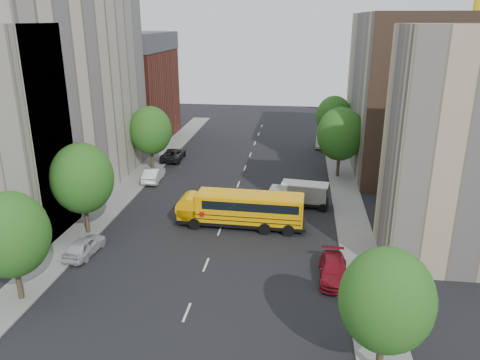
% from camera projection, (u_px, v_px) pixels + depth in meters
% --- Properties ---
extents(ground, '(120.00, 120.00, 0.00)m').
position_uv_depth(ground, '(224.00, 221.00, 42.20)').
color(ground, black).
rests_on(ground, ground).
extents(sidewalk_left, '(3.00, 80.00, 0.12)m').
position_uv_depth(sidewalk_left, '(122.00, 195.00, 48.28)').
color(sidewalk_left, slate).
rests_on(sidewalk_left, ground).
extents(sidewalk_right, '(3.00, 80.00, 0.12)m').
position_uv_depth(sidewalk_right, '(349.00, 206.00, 45.44)').
color(sidewalk_right, slate).
rests_on(sidewalk_right, ground).
extents(lane_markings, '(0.15, 64.00, 0.01)m').
position_uv_depth(lane_markings, '(238.00, 184.00, 51.57)').
color(lane_markings, silver).
rests_on(lane_markings, ground).
extents(building_left_cream, '(10.00, 26.00, 20.00)m').
position_uv_depth(building_left_cream, '(55.00, 96.00, 46.78)').
color(building_left_cream, '#C2B39C').
rests_on(building_left_cream, ground).
extents(building_left_redbrick, '(10.00, 15.00, 13.00)m').
position_uv_depth(building_left_redbrick, '(133.00, 97.00, 68.54)').
color(building_left_redbrick, maroon).
rests_on(building_left_redbrick, ground).
extents(building_right_near, '(10.00, 7.00, 17.00)m').
position_uv_depth(building_right_near, '(463.00, 150.00, 32.99)').
color(building_right_near, tan).
rests_on(building_right_near, ground).
extents(building_right_far, '(10.00, 22.00, 18.00)m').
position_uv_depth(building_right_far, '(399.00, 92.00, 55.78)').
color(building_right_far, tan).
rests_on(building_right_far, ground).
extents(building_right_sidewall, '(10.10, 0.30, 18.00)m').
position_uv_depth(building_right_sidewall, '(420.00, 109.00, 45.47)').
color(building_right_sidewall, brown).
rests_on(building_right_sidewall, ground).
extents(street_tree_0, '(4.80, 4.80, 7.41)m').
position_uv_depth(street_tree_0, '(11.00, 235.00, 28.92)').
color(street_tree_0, '#38281C').
rests_on(street_tree_0, ground).
extents(street_tree_1, '(5.12, 5.12, 7.90)m').
position_uv_depth(street_tree_1, '(82.00, 178.00, 38.19)').
color(street_tree_1, '#38281C').
rests_on(street_tree_1, ground).
extents(street_tree_2, '(4.99, 4.99, 7.71)m').
position_uv_depth(street_tree_2, '(151.00, 130.00, 55.10)').
color(street_tree_2, '#38281C').
rests_on(street_tree_2, ground).
extents(street_tree_3, '(4.61, 4.61, 7.11)m').
position_uv_depth(street_tree_3, '(387.00, 300.00, 22.52)').
color(street_tree_3, '#38281C').
rests_on(street_tree_3, ground).
extents(street_tree_4, '(5.25, 5.25, 8.10)m').
position_uv_depth(street_tree_4, '(340.00, 134.00, 52.30)').
color(street_tree_4, '#38281C').
rests_on(street_tree_4, ground).
extents(street_tree_5, '(4.86, 4.86, 7.51)m').
position_uv_depth(street_tree_5, '(334.00, 116.00, 63.67)').
color(street_tree_5, '#38281C').
rests_on(street_tree_5, ground).
extents(school_bus, '(11.35, 3.10, 3.18)m').
position_uv_depth(school_bus, '(240.00, 208.00, 40.54)').
color(school_bus, black).
rests_on(school_bus, ground).
extents(safari_truck, '(5.74, 2.71, 2.37)m').
position_uv_depth(safari_truck, '(300.00, 194.00, 45.26)').
color(safari_truck, black).
rests_on(safari_truck, ground).
extents(parked_car_0, '(2.09, 4.45, 1.47)m').
position_uv_depth(parked_car_0, '(84.00, 246.00, 35.97)').
color(parked_car_0, silver).
rests_on(parked_car_0, ground).
extents(parked_car_1, '(1.88, 4.75, 1.54)m').
position_uv_depth(parked_car_1, '(154.00, 174.00, 52.41)').
color(parked_car_1, white).
rests_on(parked_car_1, ground).
extents(parked_car_2, '(2.70, 5.50, 1.50)m').
position_uv_depth(parked_car_2, '(173.00, 154.00, 60.28)').
color(parked_car_2, black).
rests_on(parked_car_2, ground).
extents(parked_car_3, '(2.06, 4.81, 1.38)m').
position_uv_depth(parked_car_3, '(333.00, 270.00, 32.65)').
color(parked_car_3, maroon).
rests_on(parked_car_3, ground).
extents(parked_car_5, '(1.87, 4.61, 1.49)m').
position_uv_depth(parked_car_5, '(322.00, 142.00, 66.45)').
color(parked_car_5, '#A3A39E').
rests_on(parked_car_5, ground).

